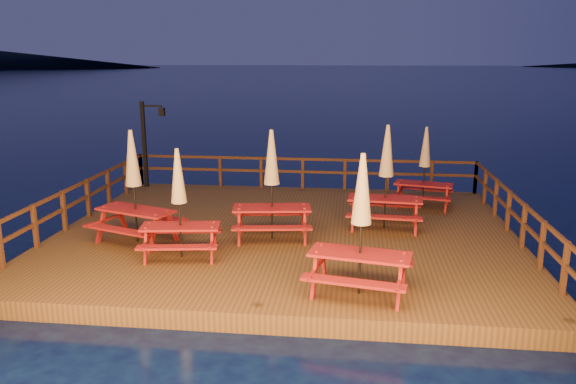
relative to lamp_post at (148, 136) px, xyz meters
name	(u,v)px	position (x,y,z in m)	size (l,w,h in m)	color
ground	(286,245)	(5.39, -4.55, -2.20)	(500.00, 500.00, 0.00)	black
deck	(286,238)	(5.39, -4.55, -2.00)	(12.00, 10.00, 0.40)	#473117
deck_piles	(286,255)	(5.39, -4.55, -2.50)	(11.44, 9.44, 1.40)	#391B12
railing	(293,187)	(5.39, -2.77, -1.03)	(11.80, 9.75, 1.10)	#391B12
lamp_post	(148,136)	(0.00, 0.00, 0.00)	(0.85, 0.18, 3.00)	black
picnic_table_0	(134,185)	(1.78, -5.88, -0.33)	(2.40, 2.19, 2.82)	maroon
picnic_table_1	(179,202)	(3.22, -6.82, -0.47)	(1.98, 1.71, 2.55)	maroon
picnic_table_2	(361,223)	(7.29, -8.40, -0.34)	(2.22, 1.95, 2.80)	maroon
picnic_table_3	(272,183)	(5.11, -5.26, -0.34)	(2.16, 1.86, 2.79)	maroon
picnic_table_4	(425,166)	(9.28, -1.68, -0.51)	(2.01, 1.78, 2.47)	maroon
picnic_table_5	(386,175)	(8.00, -4.00, -0.34)	(2.08, 1.76, 2.80)	maroon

